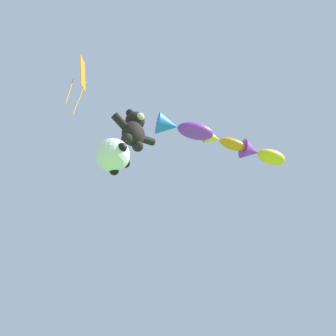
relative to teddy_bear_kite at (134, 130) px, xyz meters
name	(u,v)px	position (x,y,z in m)	size (l,w,h in m)	color
teddy_bear_kite	(134,130)	(0.00, 0.00, 0.00)	(1.76, 0.77, 1.78)	black
soccer_ball_kite	(113,155)	(-0.58, 0.04, -1.80)	(1.10, 1.09, 1.01)	white
fish_kite_violet	(182,128)	(1.83, -0.42, 1.40)	(2.29, 1.67, 0.85)	purple
fish_kite_tangerine	(223,141)	(3.54, -0.98, 1.56)	(1.84, 1.12, 0.59)	orange
fish_kite_goldfin	(261,154)	(5.20, -1.55, 1.60)	(2.04, 1.38, 0.79)	yellow
diamond_kite	(82,76)	(-2.08, 0.56, 1.92)	(1.00, 1.17, 3.14)	orange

